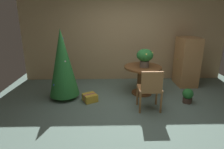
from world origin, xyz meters
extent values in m
plane|color=slate|center=(0.00, 0.00, 0.00)|extent=(6.60, 6.60, 0.00)
cube|color=tan|center=(0.00, 2.20, 1.30)|extent=(6.00, 0.10, 2.60)
cylinder|color=brown|center=(0.36, 0.99, 0.02)|extent=(0.51, 0.51, 0.04)
cylinder|color=brown|center=(0.36, 0.99, 0.36)|extent=(0.25, 0.25, 0.63)
cylinder|color=brown|center=(0.36, 0.99, 0.70)|extent=(0.92, 0.92, 0.05)
cylinder|color=#665B51|center=(0.38, 0.94, 0.80)|extent=(0.22, 0.22, 0.15)
ellipsoid|color=#287533|center=(0.38, 0.94, 1.01)|extent=(0.40, 0.40, 0.30)
sphere|color=#EAD14C|center=(0.38, 0.79, 1.05)|extent=(0.08, 0.08, 0.08)
sphere|color=#EAD14C|center=(0.26, 0.89, 1.01)|extent=(0.08, 0.08, 0.08)
sphere|color=#EAD14C|center=(0.50, 0.93, 1.02)|extent=(0.06, 0.06, 0.06)
sphere|color=#EAD14C|center=(0.54, 0.91, 1.06)|extent=(0.07, 0.07, 0.07)
cylinder|color=#9E6B3D|center=(0.15, 0.36, 0.22)|extent=(0.04, 0.04, 0.44)
cylinder|color=#9E6B3D|center=(0.57, 0.36, 0.22)|extent=(0.04, 0.04, 0.44)
cylinder|color=#9E6B3D|center=(0.15, -0.02, 0.22)|extent=(0.04, 0.04, 0.44)
cylinder|color=#9E6B3D|center=(0.57, -0.02, 0.22)|extent=(0.04, 0.04, 0.44)
cube|color=#9E6B3D|center=(0.36, 0.17, 0.46)|extent=(0.47, 0.42, 0.05)
cube|color=#9E6B3D|center=(0.36, -0.01, 0.69)|extent=(0.43, 0.05, 0.40)
cylinder|color=brown|center=(-1.55, 0.78, 0.05)|extent=(0.10, 0.10, 0.09)
cone|color=#287533|center=(-1.55, 0.78, 0.87)|extent=(0.70, 0.70, 1.57)
sphere|color=gold|center=(-1.60, 1.03, 0.46)|extent=(0.05, 0.05, 0.05)
sphere|color=#2D51A8|center=(-1.53, 0.83, 1.42)|extent=(0.07, 0.07, 0.07)
sphere|color=silver|center=(-1.47, 0.67, 0.94)|extent=(0.05, 0.05, 0.05)
sphere|color=#2D51A8|center=(-1.74, 0.59, 0.41)|extent=(0.05, 0.05, 0.05)
sphere|color=gold|center=(-1.60, 0.88, 1.09)|extent=(0.06, 0.06, 0.06)
sphere|color=silver|center=(-1.71, 0.78, 0.86)|extent=(0.05, 0.05, 0.05)
cube|color=gold|center=(-0.93, 0.58, 0.09)|extent=(0.40, 0.40, 0.17)
cube|color=#9E287A|center=(-0.93, 0.58, 0.09)|extent=(0.27, 0.17, 0.17)
cube|color=#B27F4C|center=(1.71, 1.63, 0.67)|extent=(0.51, 0.70, 1.34)
sphere|color=#B29338|center=(1.45, 1.63, 0.74)|extent=(0.04, 0.04, 0.04)
cylinder|color=#4C382D|center=(1.31, 0.44, 0.06)|extent=(0.20, 0.20, 0.12)
sphere|color=#287533|center=(1.31, 0.44, 0.22)|extent=(0.24, 0.24, 0.24)
camera|label=1|loc=(-0.52, -3.53, 1.97)|focal=30.75mm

